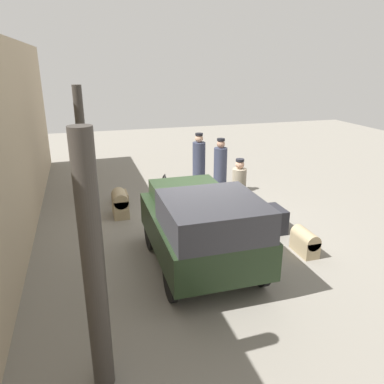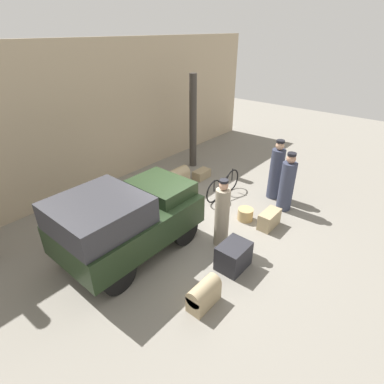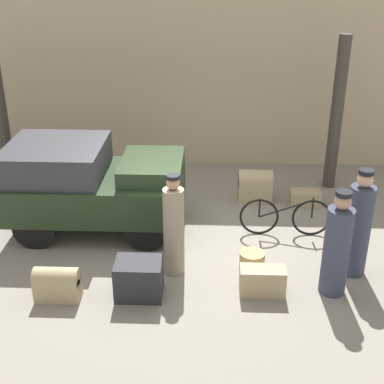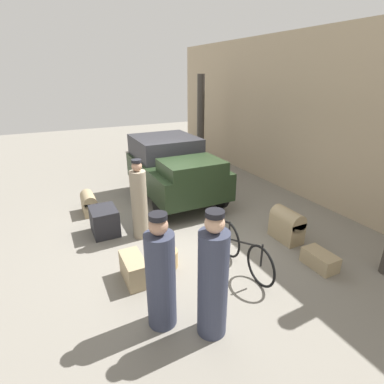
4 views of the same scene
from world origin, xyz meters
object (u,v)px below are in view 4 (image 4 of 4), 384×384
Objects in this scene: truck at (174,167)px; trunk_umber_medium at (89,203)px; bicycle at (244,251)px; porter_carrying_trunk at (161,277)px; wicker_basket at (167,259)px; trunk_wicker_pale at (104,221)px; suitcase_small_leather at (287,224)px; trunk_large_brown at (320,260)px; porter_lifting_near_truck at (213,281)px; porter_standing_middle at (139,203)px; suitcase_tan_flat at (134,269)px.

truck is 2.45m from trunk_umber_medium.
truck is at bearing 87.97° from trunk_umber_medium.
bicycle is 0.98× the size of porter_carrying_trunk.
wicker_basket is (-0.69, -1.24, -0.21)m from bicycle.
truck is 2.58m from trunk_wicker_pale.
suitcase_small_leather reaches higher than trunk_umber_medium.
trunk_wicker_pale is (-3.05, -0.22, -0.50)m from porter_carrying_trunk.
truck is 4.48m from trunk_large_brown.
trunk_wicker_pale is at bearing -120.26° from suitcase_small_leather.
porter_lifting_near_truck is at bearing -61.53° from suitcase_small_leather.
suitcase_small_leather is 4.04m from trunk_wicker_pale.
porter_carrying_trunk reaches higher than trunk_umber_medium.
truck reaches higher than trunk_umber_medium.
wicker_basket is at bearing -94.71° from suitcase_small_leather.
porter_lifting_near_truck is 2.56× the size of trunk_wicker_pale.
porter_carrying_trunk reaches higher than bicycle.
suitcase_small_leather is 0.97× the size of trunk_wicker_pale.
porter_standing_middle is 2.49× the size of suitcase_small_leather.
truck is at bearing -164.94° from trunk_large_brown.
trunk_wicker_pale is at bearing -132.70° from trunk_large_brown.
suitcase_small_leather is 1.00× the size of suitcase_tan_flat.
bicycle is at bearing 30.07° from trunk_umber_medium.
trunk_umber_medium is (-3.75, -2.17, -0.10)m from bicycle.
trunk_large_brown is at bearing 15.06° from truck.
suitcase_tan_flat is at bearing -109.74° from trunk_large_brown.
suitcase_tan_flat is (0.12, -0.66, 0.06)m from wicker_basket.
truck reaches higher than suitcase_small_leather.
porter_standing_middle is at bearing -118.75° from suitcase_small_leather.
truck is at bearing 146.09° from suitcase_tan_flat.
porter_standing_middle is 3.77m from trunk_large_brown.
suitcase_small_leather is 1.09m from trunk_large_brown.
truck is at bearing 163.10° from porter_lifting_near_truck.
porter_carrying_trunk reaches higher than trunk_wicker_pale.
bicycle is 1.54m from suitcase_small_leather.
suitcase_small_leather is at bearing 85.29° from wicker_basket.
wicker_basket is at bearing 100.41° from suitcase_tan_flat.
wicker_basket is at bearing 3.77° from porter_standing_middle.
suitcase_tan_flat is at bearing 4.84° from trunk_umber_medium.
porter_standing_middle reaches higher than suitcase_small_leather.
porter_standing_middle reaches higher than trunk_large_brown.
porter_lifting_near_truck is at bearing -51.08° from bicycle.
suitcase_small_leather is at bearing 107.67° from bicycle.
trunk_umber_medium reaches higher than wicker_basket.
wicker_basket is at bearing -116.48° from trunk_large_brown.
porter_standing_middle reaches higher than wicker_basket.
bicycle is at bearing -113.97° from trunk_large_brown.
suitcase_small_leather is at bearing 59.74° from trunk_wicker_pale.
trunk_umber_medium is (-3.29, -3.64, -0.09)m from suitcase_small_leather.
suitcase_small_leather is at bearing 21.83° from truck.
bicycle is 0.92× the size of porter_lifting_near_truck.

